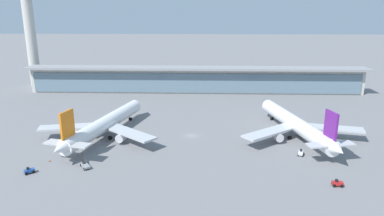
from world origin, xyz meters
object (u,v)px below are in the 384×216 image
Objects in this scene: airliner_centre_stand at (296,124)px; service_truck_by_tail_grey at (85,165)px; service_truck_under_wing_red at (337,183)px; safety_cone_bravo at (67,156)px; safety_cone_alpha at (50,160)px; control_tower at (29,25)px; service_truck_mid_apron_white at (301,153)px; airliner_left_stand at (104,124)px; service_truck_near_nose_blue at (29,171)px.

service_truck_by_tail_grey is at bearing -157.90° from airliner_centre_stand.
service_truck_under_wing_red is 4.23× the size of safety_cone_bravo.
safety_cone_alpha is 5.81m from safety_cone_bravo.
safety_cone_bravo is at bearing -60.58° from control_tower.
service_truck_mid_apron_white is at bearing 5.39° from safety_cone_alpha.
control_tower is (-141.90, 89.50, 32.67)m from airliner_centre_stand.
airliner_centre_stand is 87.59× the size of safety_cone_alpha.
airliner_left_stand is 71.42m from service_truck_mid_apron_white.
service_truck_under_wing_red reaches higher than safety_cone_alpha.
control_tower is at bearing 120.87° from service_truck_by_tail_grey.
service_truck_mid_apron_white is (69.75, -14.75, -4.31)m from airliner_left_stand.
safety_cone_bravo is (-8.49, 7.97, -0.49)m from service_truck_by_tail_grey.
service_truck_near_nose_blue is 4.69× the size of safety_cone_bravo.
airliner_centre_stand reaches higher than service_truck_mid_apron_white.
service_truck_under_wing_red is at bearing -8.89° from safety_cone_alpha.
service_truck_under_wing_red is 0.47× the size of service_truck_by_tail_grey.
control_tower is at bearing 116.89° from safety_cone_alpha.
control_tower is (-70.76, 118.38, 37.05)m from service_truck_by_tail_grey.
airliner_centre_stand is 20.73× the size of service_truck_under_wing_red.
service_truck_near_nose_blue and service_truck_mid_apron_white have the same top height.
service_truck_near_nose_blue is 9.01m from safety_cone_alpha.
service_truck_under_wing_red is at bearing -78.19° from service_truck_mid_apron_white.
service_truck_near_nose_blue reaches higher than safety_cone_alpha.
safety_cone_alpha is (58.01, -114.37, -37.54)m from control_tower.
control_tower reaches higher than airliner_left_stand.
airliner_left_stand is 1.00× the size of airliner_centre_stand.
service_truck_mid_apron_white is 69.64m from service_truck_by_tail_grey.
control_tower is 99.06× the size of safety_cone_bravo.
control_tower reaches higher than service_truck_mid_apron_white.
service_truck_under_wing_red is at bearing -87.12° from airliner_centre_stand.
service_truck_by_tail_grey is 0.09× the size of control_tower.
airliner_centre_stand is at bearing 21.28° from service_truck_near_nose_blue.
service_truck_by_tail_grey is at bearing 17.31° from service_truck_near_nose_blue.
service_truck_mid_apron_white is 0.05× the size of control_tower.
service_truck_near_nose_blue is (-13.94, -31.13, -4.31)m from airliner_left_stand.
control_tower is at bearing 114.36° from service_truck_near_nose_blue.
safety_cone_alpha is at bearing -117.46° from airliner_left_stand.
service_truck_near_nose_blue is 140.07m from control_tower.
control_tower is (-143.83, 127.79, 36.98)m from service_truck_under_wing_red.
airliner_left_stand is 9.74× the size of service_truck_by_tail_grey.
airliner_centre_stand is 17.89m from service_truck_mid_apron_white.
airliner_left_stand reaches higher than service_truck_mid_apron_white.
service_truck_under_wing_red is at bearing -7.33° from service_truck_by_tail_grey.
service_truck_by_tail_grey is at bearing -87.63° from airliner_left_stand.
control_tower is 133.62m from safety_cone_alpha.
service_truck_mid_apron_white is at bearing 101.81° from service_truck_under_wing_red.
airliner_centre_stand is at bearing 1.93° from airliner_left_stand.
airliner_centre_stand is at bearing 16.51° from safety_cone_alpha.
safety_cone_alpha is at bearing -163.49° from airliner_centre_stand.
safety_cone_bravo is at bearing 42.82° from safety_cone_alpha.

